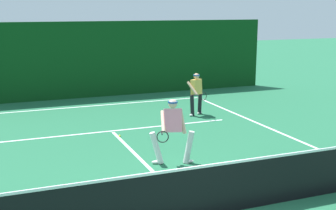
% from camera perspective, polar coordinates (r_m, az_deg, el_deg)
% --- Properties ---
extents(court_line_baseline_far, '(9.84, 0.10, 0.01)m').
position_cam_1_polar(court_line_baseline_far, '(18.33, -10.25, -0.17)').
color(court_line_baseline_far, white).
rests_on(court_line_baseline_far, ground_plane).
extents(court_line_service, '(8.02, 0.10, 0.01)m').
position_cam_1_polar(court_line_service, '(14.58, -7.14, -3.28)').
color(court_line_service, white).
rests_on(court_line_service, ground_plane).
extents(court_line_centre, '(0.10, 6.40, 0.01)m').
position_cam_1_polar(court_line_centre, '(11.51, -2.92, -7.46)').
color(court_line_centre, white).
rests_on(court_line_centre, ground_plane).
extents(tennis_net, '(10.78, 0.09, 1.12)m').
position_cam_1_polar(tennis_net, '(8.55, 4.04, -10.85)').
color(tennis_net, '#1E4723').
rests_on(tennis_net, ground_plane).
extents(player_near, '(1.15, 0.89, 1.68)m').
position_cam_1_polar(player_near, '(11.25, 0.58, -3.00)').
color(player_near, silver).
rests_on(player_near, ground_plane).
extents(player_far, '(0.69, 0.92, 1.56)m').
position_cam_1_polar(player_far, '(16.45, 3.62, 1.60)').
color(player_far, black).
rests_on(player_far, ground_plane).
extents(tennis_ball, '(0.07, 0.07, 0.07)m').
position_cam_1_polar(tennis_ball, '(13.90, -6.15, -3.90)').
color(tennis_ball, '#D1E033').
rests_on(tennis_ball, ground_plane).
extents(back_fence_windscreen, '(18.02, 0.12, 3.31)m').
position_cam_1_polar(back_fence_windscreen, '(19.87, -11.50, 5.57)').
color(back_fence_windscreen, '#0B3B14').
rests_on(back_fence_windscreen, ground_plane).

